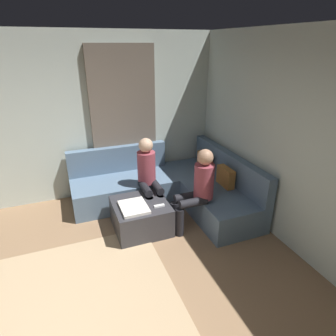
{
  "coord_description": "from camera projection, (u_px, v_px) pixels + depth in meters",
  "views": [
    {
      "loc": [
        1.9,
        0.26,
        2.5
      ],
      "look_at": [
        -1.63,
        1.63,
        0.85
      ],
      "focal_mm": 30.8,
      "sensor_mm": 36.0,
      "label": 1
    }
  ],
  "objects": [
    {
      "name": "folded_blanket",
      "position": [
        134.0,
        207.0,
        3.93
      ],
      "size": [
        0.44,
        0.36,
        0.04
      ],
      "primitive_type": "cube",
      "color": "white",
      "rests_on": "ottoman"
    },
    {
      "name": "ottoman",
      "position": [
        141.0,
        216.0,
        4.15
      ],
      "size": [
        0.76,
        0.76,
        0.42
      ],
      "primitive_type": "cube",
      "color": "#333338",
      "rests_on": "ground_plane"
    },
    {
      "name": "coffee_mug",
      "position": [
        148.0,
        191.0,
        4.29
      ],
      "size": [
        0.08,
        0.08,
        0.1
      ],
      "primitive_type": "cylinder",
      "color": "#334C72",
      "rests_on": "ottoman"
    },
    {
      "name": "person_on_couch_back",
      "position": [
        197.0,
        187.0,
        4.01
      ],
      "size": [
        0.3,
        0.6,
        1.2
      ],
      "rotation": [
        0.0,
        0.0,
        3.14
      ],
      "color": "black",
      "rests_on": "ground_plane"
    },
    {
      "name": "sectional_couch",
      "position": [
        172.0,
        187.0,
        4.83
      ],
      "size": [
        2.1,
        2.55,
        0.87
      ],
      "color": "slate",
      "rests_on": "ground_plane"
    },
    {
      "name": "wall_left",
      "position": [
        41.0,
        123.0,
        4.51
      ],
      "size": [
        0.12,
        6.0,
        2.7
      ],
      "primitive_type": "cube",
      "color": "silver",
      "rests_on": "ground_plane"
    },
    {
      "name": "person_on_couch_side",
      "position": [
        149.0,
        174.0,
        4.4
      ],
      "size": [
        0.6,
        0.3,
        1.2
      ],
      "rotation": [
        0.0,
        0.0,
        -1.57
      ],
      "color": "black",
      "rests_on": "ground_plane"
    },
    {
      "name": "game_remote",
      "position": [
        159.0,
        206.0,
        3.98
      ],
      "size": [
        0.05,
        0.15,
        0.02
      ],
      "primitive_type": "cube",
      "color": "white",
      "rests_on": "ottoman"
    },
    {
      "name": "curtain_panel",
      "position": [
        124.0,
        123.0,
        4.9
      ],
      "size": [
        0.06,
        1.1,
        2.5
      ],
      "primitive_type": "cube",
      "color": "#726659",
      "rests_on": "ground_plane"
    },
    {
      "name": "area_rug",
      "position": [
        72.0,
        328.0,
        2.74
      ],
      "size": [
        2.6,
        2.2,
        0.01
      ],
      "primitive_type": "cube",
      "color": "tan",
      "rests_on": "ground_plane"
    }
  ]
}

